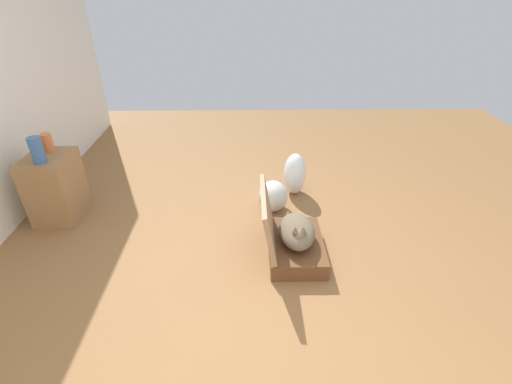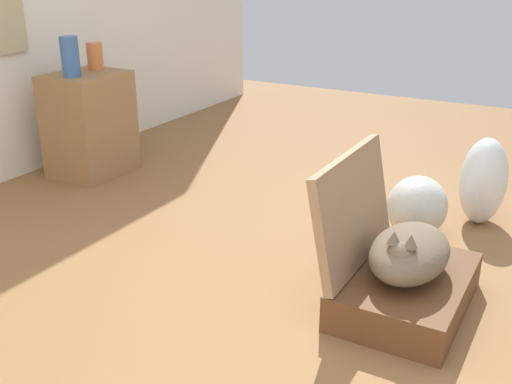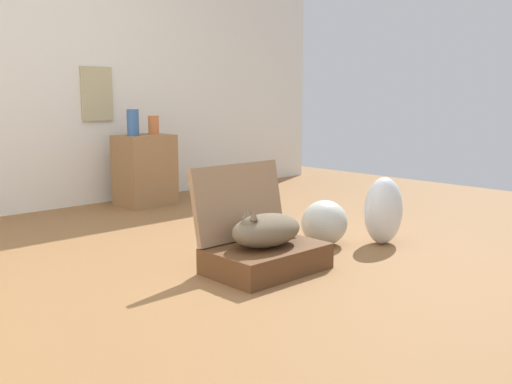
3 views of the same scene
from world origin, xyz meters
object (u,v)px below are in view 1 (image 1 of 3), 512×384
(cat, at_px, (297,231))
(vase_tall, at_px, (37,150))
(vase_short, at_px, (47,143))
(side_table, at_px, (56,187))
(plastic_bag_clear, at_px, (295,174))
(suitcase_base, at_px, (296,247))
(plastic_bag_white, at_px, (273,196))

(cat, height_order, vase_tall, vase_tall)
(vase_short, bearing_deg, vase_tall, -172.49)
(side_table, bearing_deg, vase_short, 6.60)
(vase_short, bearing_deg, plastic_bag_clear, -83.03)
(suitcase_base, xyz_separation_m, cat, (-0.01, 0.00, 0.16))
(plastic_bag_clear, relative_size, vase_short, 2.69)
(vase_short, bearing_deg, plastic_bag_white, -90.94)
(suitcase_base, relative_size, cat, 1.22)
(plastic_bag_white, height_order, plastic_bag_clear, plastic_bag_clear)
(side_table, bearing_deg, cat, -105.51)
(plastic_bag_white, xyz_separation_m, vase_tall, (-0.19, 1.97, 0.58))
(plastic_bag_white, height_order, vase_short, vase_short)
(side_table, bearing_deg, plastic_bag_clear, -80.15)
(plastic_bag_clear, relative_size, vase_tall, 1.96)
(suitcase_base, distance_m, side_table, 2.23)
(suitcase_base, relative_size, side_table, 1.03)
(plastic_bag_white, height_order, side_table, side_table)
(vase_tall, bearing_deg, suitcase_base, -102.59)
(vase_tall, bearing_deg, plastic_bag_clear, -77.26)
(cat, distance_m, side_table, 2.22)
(vase_short, bearing_deg, suitcase_base, -108.02)
(side_table, bearing_deg, vase_tall, -171.58)
(cat, bearing_deg, plastic_bag_white, 12.43)
(side_table, distance_m, vase_short, 0.41)
(cat, relative_size, plastic_bag_clear, 1.18)
(plastic_bag_clear, bearing_deg, vase_short, 96.97)
(plastic_bag_clear, xyz_separation_m, side_table, (-0.39, 2.23, 0.09))
(plastic_bag_white, relative_size, vase_short, 1.95)
(cat, bearing_deg, side_table, 74.49)
(plastic_bag_clear, xyz_separation_m, vase_short, (-0.27, 2.24, 0.48))
(suitcase_base, height_order, vase_tall, vase_tall)
(vase_tall, relative_size, vase_short, 1.37)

